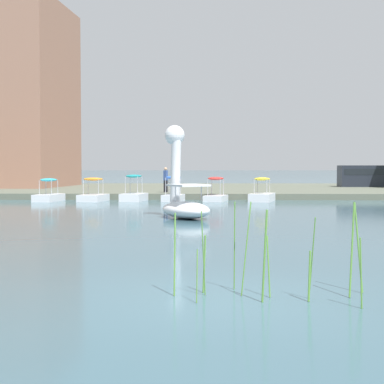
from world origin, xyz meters
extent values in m
plane|color=#385966|center=(0.00, 0.00, 0.00)|extent=(590.90, 590.90, 0.00)
cube|color=#5B6051|center=(0.00, 39.21, 0.20)|extent=(150.12, 22.89, 0.40)
ellipsoid|color=white|center=(-1.00, 14.68, 0.35)|extent=(2.83, 3.30, 0.70)
cylinder|color=white|center=(-1.46, 15.48, 2.02)|extent=(0.65, 0.71, 2.94)
sphere|color=white|center=(-1.50, 15.55, 3.48)|extent=(1.16, 1.16, 0.85)
cone|color=yellow|center=(-1.67, 15.84, 3.48)|extent=(0.65, 0.66, 0.47)
cube|color=white|center=(-0.88, 14.48, 1.38)|extent=(1.86, 1.88, 0.08)
cylinder|color=silver|center=(-0.36, 14.78, 1.04)|extent=(0.04, 0.04, 0.68)
cylinder|color=silver|center=(-1.40, 14.18, 1.04)|extent=(0.04, 0.04, 0.68)
cube|color=white|center=(3.31, 26.51, 0.24)|extent=(1.89, 2.65, 0.49)
ellipsoid|color=yellow|center=(3.31, 26.51, 1.38)|extent=(1.29, 1.51, 0.20)
cylinder|color=#B7B7BF|center=(3.07, 27.12, 0.93)|extent=(0.04, 0.04, 0.89)
cylinder|color=#B7B7BF|center=(3.82, 26.91, 0.93)|extent=(0.04, 0.04, 0.89)
cylinder|color=#B7B7BF|center=(2.79, 26.12, 0.93)|extent=(0.04, 0.04, 0.89)
cylinder|color=#B7B7BF|center=(3.54, 25.91, 0.93)|extent=(0.04, 0.04, 0.89)
cube|color=white|center=(0.47, 26.68, 0.18)|extent=(1.62, 2.28, 0.36)
ellipsoid|color=red|center=(0.47, 26.68, 1.40)|extent=(1.24, 1.42, 0.20)
cylinder|color=#B7B7BF|center=(0.21, 27.25, 0.88)|extent=(0.04, 0.04, 1.04)
cylinder|color=#B7B7BF|center=(0.96, 27.07, 0.88)|extent=(0.04, 0.04, 1.04)
cylinder|color=#B7B7BF|center=(-0.03, 26.30, 0.88)|extent=(0.04, 0.04, 1.04)
cylinder|color=#B7B7BF|center=(0.73, 26.12, 0.88)|extent=(0.04, 0.04, 1.04)
cube|color=white|center=(-2.16, 26.62, 0.20)|extent=(1.43, 2.11, 0.40)
ellipsoid|color=blue|center=(-2.16, 26.62, 1.46)|extent=(1.14, 1.17, 0.20)
cylinder|color=#B7B7BF|center=(-2.45, 27.09, 0.93)|extent=(0.04, 0.04, 1.06)
cylinder|color=#B7B7BF|center=(-1.71, 26.93, 0.93)|extent=(0.04, 0.04, 1.06)
cylinder|color=#B7B7BF|center=(-2.62, 26.31, 0.93)|extent=(0.04, 0.04, 1.06)
cylinder|color=#B7B7BF|center=(-1.87, 26.15, 0.93)|extent=(0.04, 0.04, 1.06)
cube|color=white|center=(-4.60, 26.64, 0.24)|extent=(1.62, 2.36, 0.47)
ellipsoid|color=teal|center=(-4.60, 26.64, 1.55)|extent=(1.16, 1.43, 0.20)
cylinder|color=#B7B7BF|center=(-4.90, 27.21, 1.01)|extent=(0.04, 0.04, 1.07)
cylinder|color=#B7B7BF|center=(-4.14, 27.08, 1.01)|extent=(0.04, 0.04, 1.07)
cylinder|color=#B7B7BF|center=(-5.07, 26.19, 1.01)|extent=(0.04, 0.04, 1.07)
cylinder|color=#B7B7BF|center=(-4.30, 26.07, 1.01)|extent=(0.04, 0.04, 1.07)
cube|color=white|center=(-7.09, 26.45, 0.21)|extent=(1.74, 2.33, 0.42)
ellipsoid|color=orange|center=(-7.09, 26.45, 1.36)|extent=(1.39, 1.20, 0.20)
cylinder|color=#B7B7BF|center=(-7.50, 26.93, 0.89)|extent=(0.04, 0.04, 0.94)
cylinder|color=#B7B7BF|center=(-6.54, 26.74, 0.89)|extent=(0.04, 0.04, 0.94)
cylinder|color=#B7B7BF|center=(-7.65, 26.16, 0.89)|extent=(0.04, 0.04, 0.94)
cylinder|color=#B7B7BF|center=(-6.69, 25.97, 0.89)|extent=(0.04, 0.04, 0.94)
cube|color=white|center=(-9.83, 26.33, 0.22)|extent=(1.57, 2.51, 0.44)
ellipsoid|color=#2DB7D1|center=(-9.83, 26.33, 1.32)|extent=(1.17, 1.31, 0.20)
cylinder|color=#B7B7BF|center=(-10.13, 26.85, 0.88)|extent=(0.04, 0.04, 0.88)
cylinder|color=#B7B7BF|center=(-9.36, 26.71, 0.88)|extent=(0.04, 0.04, 0.88)
cylinder|color=#B7B7BF|center=(-10.30, 25.94, 0.88)|extent=(0.04, 0.04, 0.88)
cylinder|color=#B7B7BF|center=(-9.52, 25.81, 0.88)|extent=(0.04, 0.04, 0.88)
cube|color=black|center=(-2.84, 29.78, 0.80)|extent=(0.27, 0.27, 0.81)
cube|color=#334C8C|center=(-2.84, 29.78, 1.54)|extent=(0.30, 0.30, 0.67)
sphere|color=tan|center=(-2.84, 29.78, 1.98)|extent=(0.22, 0.22, 0.22)
cube|color=#1E232D|center=(13.74, 41.02, 1.31)|extent=(4.81, 1.87, 1.82)
cube|color=black|center=(13.74, 41.02, 1.68)|extent=(4.43, 1.91, 0.51)
cylinder|color=#568E38|center=(0.73, -0.22, 0.74)|extent=(0.10, 0.05, 1.48)
cylinder|color=#568E38|center=(1.51, -0.04, 0.68)|extent=(0.08, 0.19, 1.34)
cylinder|color=#568E38|center=(-0.25, 0.19, 0.72)|extent=(0.08, 0.16, 1.43)
cylinder|color=#568E38|center=(0.29, 0.67, 0.78)|extent=(0.02, 0.16, 1.55)
cylinder|color=#568E38|center=(-0.73, 0.26, 0.69)|extent=(0.04, 0.19, 1.38)
cylinder|color=#568E38|center=(0.47, 0.24, 0.79)|extent=(0.18, 0.09, 1.57)
cylinder|color=#568E38|center=(2.15, -0.60, 0.54)|extent=(0.05, 0.07, 1.08)
cylinder|color=#568E38|center=(0.83, 0.17, 0.51)|extent=(0.06, 0.17, 1.01)
cylinder|color=#568E38|center=(1.45, -0.14, 0.41)|extent=(0.07, 0.12, 0.81)
cylinder|color=#568E38|center=(-0.35, -0.27, 0.42)|extent=(0.03, 0.14, 0.84)
cylinder|color=#568E38|center=(2.21, 0.20, 0.79)|extent=(0.14, 0.22, 1.57)
cylinder|color=#568E38|center=(2.41, 0.57, 0.77)|extent=(0.13, 0.23, 1.53)
cylinder|color=#568E38|center=(-0.23, 0.45, 0.49)|extent=(0.06, 0.04, 0.99)
camera|label=1|loc=(-0.23, -9.47, 2.16)|focal=54.82mm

